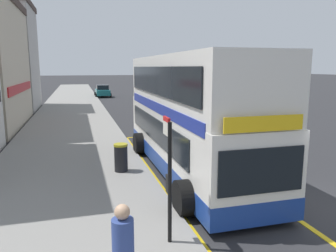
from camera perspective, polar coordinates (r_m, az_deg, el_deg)
ground_plane at (r=40.07m, az=-6.11°, el=4.46°), size 260.00×260.00×0.00m
pavement_near at (r=39.53m, az=-16.20°, el=4.14°), size 6.00×76.00×0.14m
double_decker_bus at (r=12.47m, az=3.62°, el=1.36°), size 3.25×10.43×4.40m
bus_bay_markings at (r=12.85m, az=3.59°, el=-7.81°), size 3.06×13.54×0.01m
bus_stop_sign at (r=7.15m, az=0.15°, el=-7.81°), size 0.09×0.51×2.78m
parked_car_teal_distant at (r=45.39m, az=-11.35°, el=6.00°), size 2.09×4.20×1.62m
parked_car_white_across at (r=38.33m, az=-1.34°, el=5.46°), size 2.09×4.20×1.62m
litter_bin at (r=12.36m, az=-8.21°, el=-5.44°), size 0.52×0.52×1.04m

